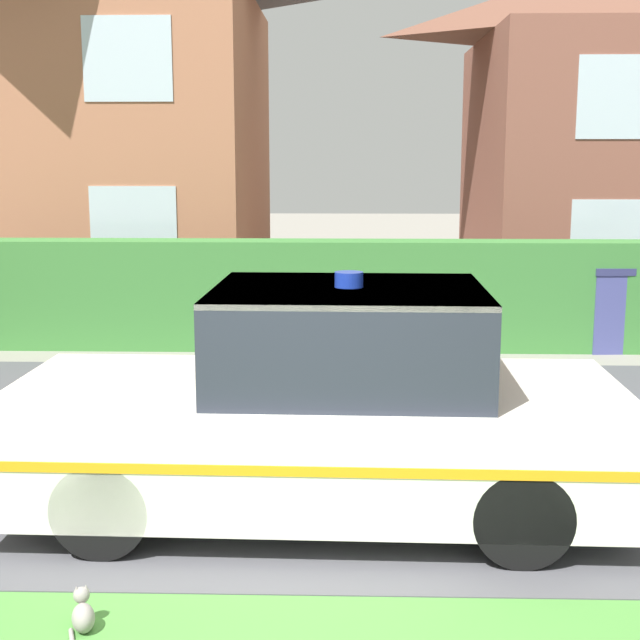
% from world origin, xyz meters
% --- Properties ---
extents(road_strip, '(28.00, 6.30, 0.01)m').
position_xyz_m(road_strip, '(0.00, 4.16, 0.01)').
color(road_strip, '#4C4C51').
rests_on(road_strip, ground).
extents(garden_hedge, '(11.85, 0.65, 1.54)m').
position_xyz_m(garden_hedge, '(0.14, 8.35, 0.77)').
color(garden_hedge, '#3D7F38').
rests_on(garden_hedge, ground).
extents(police_car, '(4.56, 1.95, 1.85)m').
position_xyz_m(police_car, '(0.20, 2.31, 0.80)').
color(police_car, black).
rests_on(police_car, road_strip).
extents(cat, '(0.19, 0.29, 0.24)m').
position_xyz_m(cat, '(-1.15, 0.58, 0.10)').
color(cat, gray).
rests_on(cat, ground).
extents(house_left, '(7.72, 6.79, 7.83)m').
position_xyz_m(house_left, '(-5.07, 13.37, 3.99)').
color(house_left, '#A86B4C').
rests_on(house_left, ground).
extents(wheelie_bin, '(0.58, 0.60, 1.20)m').
position_xyz_m(wheelie_bin, '(4.02, 8.28, 0.60)').
color(wheelie_bin, '#474C8C').
rests_on(wheelie_bin, ground).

